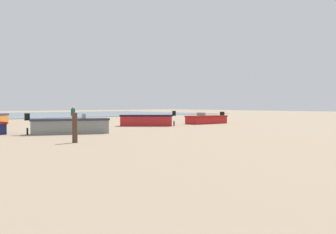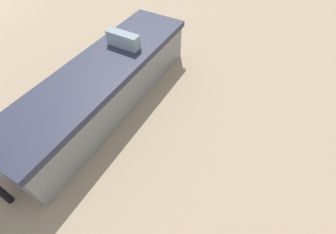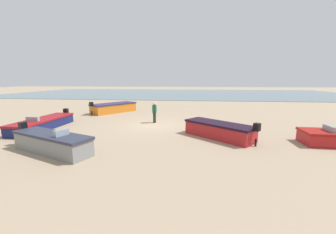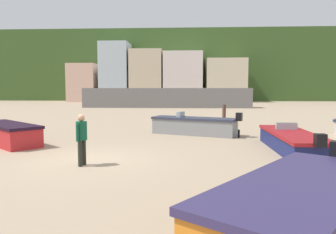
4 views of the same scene
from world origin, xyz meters
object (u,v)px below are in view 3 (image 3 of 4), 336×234
boat_grey_5 (52,143)px  beach_walker_foreground (154,111)px  boat_navy_3 (43,123)px  boat_red_1 (219,130)px  boat_orange_2 (114,108)px

boat_grey_5 → beach_walker_foreground: (-3.65, -7.16, 0.49)m
boat_navy_3 → boat_red_1: bearing=175.8°
boat_orange_2 → boat_grey_5: 11.97m
beach_walker_foreground → boat_orange_2: bearing=-116.4°
boat_red_1 → beach_walker_foreground: (4.52, -3.82, 0.50)m
boat_navy_3 → boat_grey_5: 5.67m
boat_orange_2 → boat_navy_3: (2.20, 7.58, -0.11)m
beach_walker_foreground → boat_red_1: bearing=65.9°
boat_grey_5 → boat_orange_2: bearing=-151.1°
boat_grey_5 → boat_red_1: bearing=134.0°
boat_orange_2 → boat_grey_5: size_ratio=1.03×
boat_grey_5 → boat_navy_3: bearing=-117.6°
boat_navy_3 → beach_walker_foreground: beach_walker_foreground is taller
boat_red_1 → boat_navy_3: size_ratio=0.75×
boat_red_1 → boat_orange_2: 12.89m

